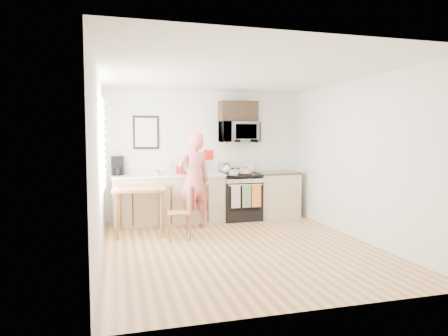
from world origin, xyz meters
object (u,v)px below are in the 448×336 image
object	(u,v)px
dining_table	(139,192)
microwave	(239,132)
range	(240,198)
chair	(186,204)
cake	(245,172)
person	(194,181)

from	to	relation	value
dining_table	microwave	bearing A→B (deg)	22.09
range	chair	distance (m)	1.82
microwave	range	bearing A→B (deg)	-89.94
range	cake	size ratio (longest dim) A/B	3.80
microwave	dining_table	xyz separation A→B (m)	(-2.03, -0.83, -1.05)
range	dining_table	distance (m)	2.18
cake	range	bearing A→B (deg)	130.42
range	microwave	size ratio (longest dim) A/B	1.53
microwave	person	bearing A→B (deg)	-148.97
person	range	bearing A→B (deg)	-168.56
range	chair	bearing A→B (deg)	-136.19
microwave	chair	bearing A→B (deg)	-133.91
chair	cake	bearing A→B (deg)	42.31
chair	dining_table	bearing A→B (deg)	145.27
microwave	person	world-z (taller)	microwave
chair	cake	distance (m)	1.86
person	cake	distance (m)	1.21
range	chair	xyz separation A→B (m)	(-1.31, -1.26, 0.13)
person	dining_table	world-z (taller)	person
person	chair	xyz separation A→B (m)	(-0.27, -0.73, -0.30)
microwave	cake	distance (m)	0.81
microwave	person	size ratio (longest dim) A/B	0.44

